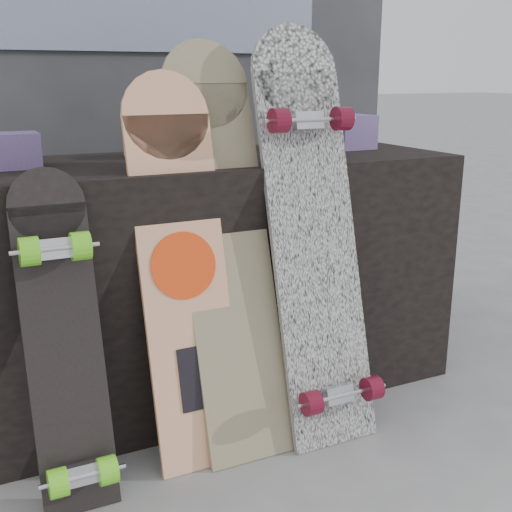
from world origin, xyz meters
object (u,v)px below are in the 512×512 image
skateboard_dark (64,340)px  longboard_celtic (225,235)px  longboard_geisha (182,260)px  vendor_table (211,277)px  longboard_cascadia (314,227)px

skateboard_dark → longboard_celtic: bearing=13.9°
skateboard_dark → longboard_geisha: bearing=15.4°
longboard_celtic → skateboard_dark: size_ratio=1.38×
vendor_table → longboard_celtic: longboard_celtic is taller
vendor_table → longboard_celtic: size_ratio=1.38×
longboard_celtic → longboard_cascadia: longboard_cascadia is taller
longboard_geisha → longboard_celtic: (0.14, 0.03, 0.05)m
longboard_celtic → longboard_cascadia: 0.27m
longboard_celtic → skateboard_dark: longboard_celtic is taller
longboard_geisha → longboard_cascadia: size_ratio=0.89×
longboard_celtic → longboard_cascadia: bearing=-12.4°
longboard_geisha → skateboard_dark: (-0.34, -0.09, -0.14)m
longboard_celtic → skateboard_dark: (-0.48, -0.12, -0.19)m
longboard_cascadia → skateboard_dark: 0.77m
longboard_geisha → longboard_celtic: longboard_celtic is taller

